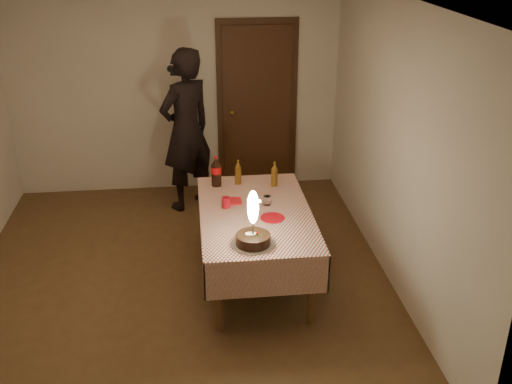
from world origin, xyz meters
TOP-DOWN VIEW (x-y plane):
  - ground at (0.00, 0.00)m, footprint 4.00×4.50m
  - room_shell at (0.03, 0.08)m, footprint 4.04×4.54m
  - dining_table at (0.72, -0.07)m, footprint 1.02×1.72m
  - birthday_cake at (0.63, -0.68)m, footprint 0.36×0.36m
  - red_plate at (0.86, -0.22)m, footprint 0.22×0.22m
  - red_cup at (0.46, 0.05)m, footprint 0.08×0.08m
  - clear_cup at (0.84, 0.06)m, footprint 0.07×0.07m
  - napkin_stack at (0.53, 0.15)m, footprint 0.15×0.15m
  - cola_bottle at (0.39, 0.56)m, footprint 0.10×0.10m
  - amber_bottle_left at (0.61, 0.59)m, footprint 0.06×0.06m
  - amber_bottle_right at (0.97, 0.49)m, footprint 0.06×0.06m
  - photographer at (0.11, 1.66)m, footprint 0.83×0.79m

SIDE VIEW (x-z plane):
  - ground at x=0.00m, z-range -0.01..0.01m
  - dining_table at x=0.72m, z-range 0.27..1.00m
  - red_plate at x=0.86m, z-range 0.73..0.74m
  - napkin_stack at x=0.53m, z-range 0.73..0.75m
  - clear_cup at x=0.84m, z-range 0.73..0.82m
  - red_cup at x=0.46m, z-range 0.73..0.83m
  - birthday_cake at x=0.63m, z-range 0.60..1.09m
  - amber_bottle_left at x=0.61m, z-range 0.72..0.98m
  - amber_bottle_right at x=0.97m, z-range 0.72..0.98m
  - cola_bottle at x=0.39m, z-range 0.72..1.04m
  - photographer at x=0.11m, z-range 0.00..1.92m
  - room_shell at x=0.03m, z-range 0.34..2.96m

